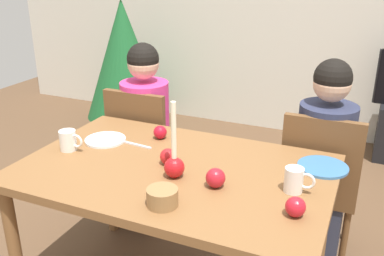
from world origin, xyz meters
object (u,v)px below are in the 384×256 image
at_px(dining_table, 175,184).
at_px(mug_left, 69,140).
at_px(chair_left, 144,147).
at_px(apple_by_right_mug, 216,178).
at_px(person_right_child, 322,168).
at_px(apple_near_candle, 160,132).
at_px(apple_far_edge, 168,157).
at_px(apple_by_left_plate, 295,207).
at_px(chair_right, 320,180).
at_px(person_left_child, 146,137).
at_px(candle_centerpiece, 174,162).
at_px(christmas_tree, 124,59).
at_px(bowl_walnuts, 162,197).
at_px(plate_left, 105,140).
at_px(mug_right, 295,180).
at_px(plate_right, 323,167).

bearing_deg(dining_table, mug_left, -176.37).
distance_m(chair_left, apple_by_right_mug, 1.06).
bearing_deg(person_right_child, apple_by_right_mug, -115.39).
distance_m(apple_near_candle, apple_far_edge, 0.31).
bearing_deg(apple_by_left_plate, chair_left, 144.31).
distance_m(chair_right, person_left_child, 1.10).
xyz_separation_m(candle_centerpiece, apple_by_right_mug, (0.19, -0.01, -0.03)).
bearing_deg(apple_near_candle, chair_left, 131.90).
bearing_deg(christmas_tree, person_right_child, -32.63).
bearing_deg(bowl_walnuts, apple_by_left_plate, 15.11).
relative_size(plate_left, apple_by_left_plate, 2.76).
height_order(christmas_tree, mug_right, christmas_tree).
height_order(mug_left, apple_by_right_mug, mug_left).
xyz_separation_m(christmas_tree, apple_by_left_plate, (2.09, -2.16, 0.07)).
bearing_deg(person_left_child, apple_near_candle, -50.73).
relative_size(person_left_child, plate_right, 5.18).
bearing_deg(person_right_child, mug_left, -149.35).
bearing_deg(apple_by_left_plate, person_right_child, 89.79).
relative_size(dining_table, apple_near_candle, 19.69).
height_order(chair_right, person_left_child, person_left_child).
bearing_deg(apple_by_left_plate, plate_left, 163.50).
relative_size(mug_right, apple_by_left_plate, 1.62).
bearing_deg(mug_left, apple_near_candle, 41.98).
relative_size(christmas_tree, mug_right, 11.13).
distance_m(plate_left, apple_near_candle, 0.29).
xyz_separation_m(plate_right, apple_near_candle, (-0.83, 0.01, 0.03)).
height_order(person_left_child, apple_by_left_plate, person_left_child).
distance_m(chair_left, bowl_walnuts, 1.13).
bearing_deg(christmas_tree, apple_near_candle, -52.77).
bearing_deg(plate_left, person_left_child, 95.85).
bearing_deg(person_right_child, apple_far_edge, -135.14).
xyz_separation_m(christmas_tree, apple_near_candle, (1.30, -1.70, 0.07)).
bearing_deg(apple_by_right_mug, bowl_walnuts, -122.17).
relative_size(mug_left, apple_by_right_mug, 1.54).
bearing_deg(mug_left, chair_left, 86.00).
bearing_deg(apple_by_right_mug, chair_left, 136.93).
xyz_separation_m(candle_centerpiece, apple_far_edge, (-0.08, 0.10, -0.03)).
xyz_separation_m(person_right_child, bowl_walnuts, (-0.48, -0.95, 0.22)).
bearing_deg(mug_right, mug_left, -178.22).
distance_m(dining_table, plate_left, 0.49).
distance_m(bowl_walnuts, apple_far_edge, 0.36).
distance_m(christmas_tree, apple_by_left_plate, 3.00).
relative_size(bowl_walnuts, apple_near_candle, 1.72).
height_order(mug_left, bowl_walnuts, mug_left).
height_order(plate_left, apple_by_left_plate, apple_by_left_plate).
bearing_deg(plate_right, apple_by_right_mug, -137.23).
xyz_separation_m(chair_left, candle_centerpiece, (0.55, -0.69, 0.31)).
height_order(candle_centerpiece, apple_by_left_plate, candle_centerpiece).
bearing_deg(chair_right, bowl_walnuts, -117.82).
height_order(plate_left, mug_right, mug_right).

